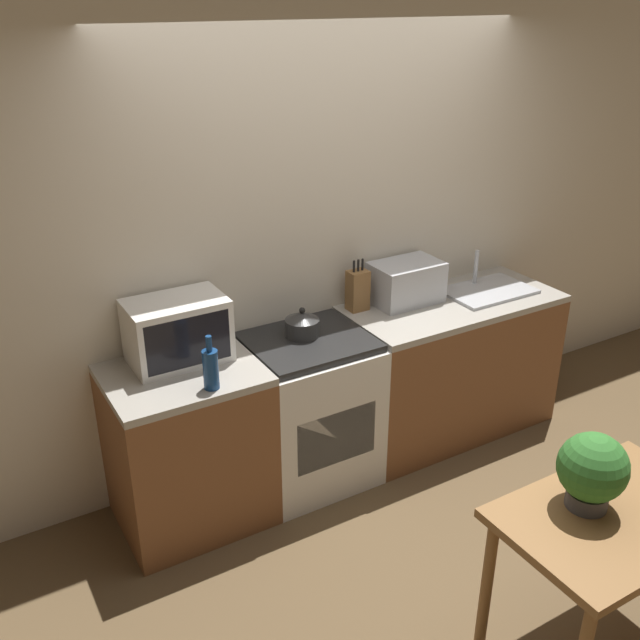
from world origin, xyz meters
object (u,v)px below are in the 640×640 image
object	(u,v)px
microwave	(178,331)
dining_table	(611,533)
stove_range	(309,410)
bottle	(211,368)
kettle	(302,324)
toaster_oven	(406,282)

from	to	relation	value
microwave	dining_table	size ratio (longest dim) A/B	0.53
stove_range	bottle	bearing A→B (deg)	-161.30
stove_range	dining_table	world-z (taller)	stove_range
kettle	stove_range	bearing A→B (deg)	-84.36
kettle	toaster_oven	xyz separation A→B (m)	(0.77, 0.09, 0.06)
bottle	dining_table	xyz separation A→B (m)	(1.11, -1.47, -0.38)
dining_table	bottle	bearing A→B (deg)	127.14
bottle	kettle	bearing A→B (deg)	23.20
bottle	toaster_oven	size ratio (longest dim) A/B	0.66
stove_range	kettle	size ratio (longest dim) A/B	4.74
dining_table	toaster_oven	bearing A→B (deg)	80.24
kettle	bottle	size ratio (longest dim) A/B	0.69
kettle	microwave	bearing A→B (deg)	174.10
bottle	stove_range	bearing A→B (deg)	18.70
stove_range	kettle	bearing A→B (deg)	95.64
bottle	dining_table	world-z (taller)	bottle
kettle	toaster_oven	distance (m)	0.78
stove_range	dining_table	distance (m)	1.76
stove_range	toaster_oven	distance (m)	0.97
kettle	microwave	world-z (taller)	microwave
stove_range	kettle	xyz separation A→B (m)	(-0.01, 0.06, 0.52)
toaster_oven	dining_table	distance (m)	1.91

